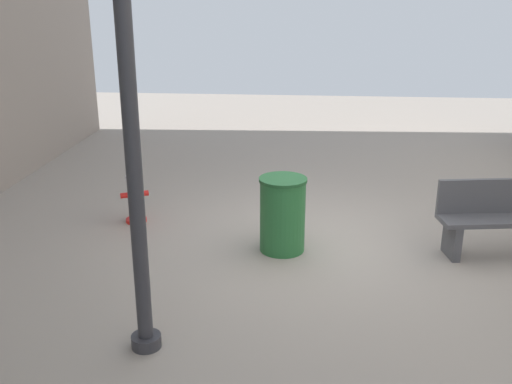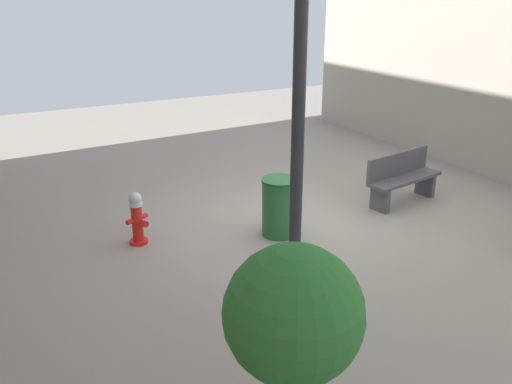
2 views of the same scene
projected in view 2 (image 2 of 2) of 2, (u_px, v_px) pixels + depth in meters
name	position (u px, v px, depth m)	size (l,w,h in m)	color
ground_plane	(288.00, 224.00, 9.16)	(23.40, 23.40, 0.00)	gray
fire_hydrant	(137.00, 218.00, 8.31)	(0.39, 0.37, 0.86)	red
bench_near	(402.00, 177.00, 9.95)	(1.72, 0.69, 0.95)	#4C4C51
planter_tree	(292.00, 378.00, 3.67)	(0.98, 0.98, 2.26)	tan
street_lamp	(299.00, 100.00, 5.40)	(0.36, 0.36, 4.46)	#2D2D33
trash_bin	(280.00, 207.00, 8.60)	(0.60, 0.60, 0.97)	#266633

